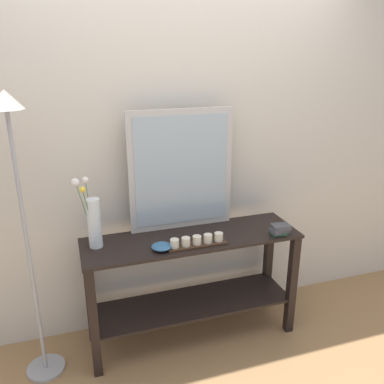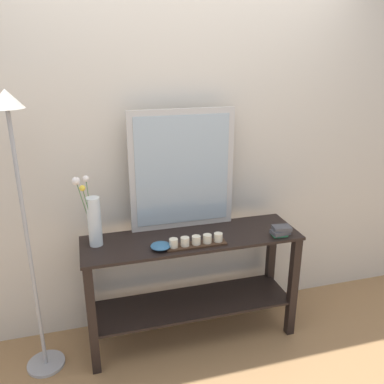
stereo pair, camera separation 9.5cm
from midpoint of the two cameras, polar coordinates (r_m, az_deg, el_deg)
The scene contains 9 objects.
ground_plane at distance 3.12m, azimuth 0.93°, elevation -19.72°, with size 7.00×6.00×0.02m, color #997047.
wall_back at distance 2.80m, azimuth -0.90°, elevation 6.93°, with size 6.40×0.08×2.70m, color beige.
console_table at distance 2.82m, azimuth 0.99°, elevation -11.65°, with size 1.46×0.43×0.79m.
mirror_leaning at distance 2.70m, azimuth -0.37°, elevation 3.10°, with size 0.72×0.03×0.83m.
tall_vase_left at distance 2.57m, azimuth -12.91°, elevation -3.65°, with size 0.16×0.13×0.45m.
candle_tray at distance 2.56m, azimuth 1.68°, elevation -7.11°, with size 0.39×0.09×0.07m.
decorative_bowl at distance 2.52m, azimuth -3.41°, elevation -7.70°, with size 0.13×0.13×0.04m.
book_stack at distance 2.76m, azimuth 13.52°, elevation -5.42°, with size 0.14×0.10×0.07m.
floor_lamp at distance 2.42m, azimuth -22.26°, elevation -0.32°, with size 0.24×0.24×1.78m.
Camera 2 is at (-0.66, -2.32, 1.96)m, focal length 37.37 mm.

